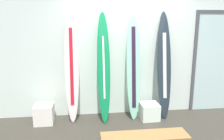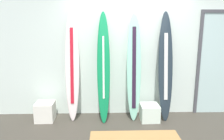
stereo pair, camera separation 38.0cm
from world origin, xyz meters
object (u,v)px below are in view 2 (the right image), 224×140
at_px(display_block_left, 45,111).
at_px(glass_door, 222,62).
at_px(surfboard_seafoam, 134,68).
at_px(surfboard_charcoal, 166,67).
at_px(surfboard_ivory, 72,66).
at_px(surfboard_emerald, 104,68).
at_px(display_block_center, 149,113).
at_px(bench, 134,140).

height_order(display_block_left, glass_door, glass_door).
relative_size(surfboard_seafoam, glass_door, 0.97).
distance_m(surfboard_seafoam, glass_door, 1.90).
bearing_deg(surfboard_charcoal, display_block_left, -178.47).
height_order(surfboard_ivory, surfboard_seafoam, surfboard_ivory).
distance_m(surfboard_emerald, surfboard_charcoal, 1.23).
height_order(surfboard_seafoam, display_block_center, surfboard_seafoam).
bearing_deg(surfboard_charcoal, display_block_center, -157.39).
bearing_deg(surfboard_charcoal, surfboard_ivory, 178.72).
xyz_separation_m(surfboard_ivory, surfboard_emerald, (0.62, -0.07, -0.02)).
height_order(display_block_center, glass_door, glass_door).
bearing_deg(bench, display_block_center, 71.20).
bearing_deg(surfboard_emerald, glass_door, 6.07).
height_order(surfboard_charcoal, bench, surfboard_charcoal).
bearing_deg(glass_door, surfboard_ivory, -176.36).
relative_size(surfboard_seafoam, display_block_center, 5.72).
distance_m(surfboard_emerald, bench, 1.75).
distance_m(surfboard_seafoam, bench, 1.75).
height_order(surfboard_charcoal, glass_door, glass_door).
relative_size(surfboard_ivory, surfboard_emerald, 1.02).
relative_size(glass_door, bench, 1.85).
bearing_deg(display_block_center, surfboard_emerald, 173.53).
height_order(surfboard_ivory, bench, surfboard_ivory).
bearing_deg(surfboard_seafoam, display_block_center, -26.83).
height_order(surfboard_ivory, surfboard_emerald, surfboard_ivory).
bearing_deg(surfboard_charcoal, bench, -116.93).
height_order(surfboard_charcoal, display_block_left, surfboard_charcoal).
height_order(surfboard_emerald, glass_door, glass_door).
xyz_separation_m(surfboard_emerald, surfboard_seafoam, (0.60, 0.05, -0.02)).
bearing_deg(bench, surfboard_emerald, 104.86).
distance_m(surfboard_seafoam, display_block_left, 1.98).
xyz_separation_m(display_block_left, display_block_center, (2.09, -0.07, -0.02)).
bearing_deg(surfboard_ivory, surfboard_charcoal, -1.28).
distance_m(glass_door, bench, 2.87).
relative_size(surfboard_emerald, surfboard_charcoal, 1.00).
relative_size(surfboard_ivory, glass_door, 1.00).
xyz_separation_m(surfboard_charcoal, glass_door, (1.27, 0.24, 0.06)).
xyz_separation_m(display_block_left, glass_door, (3.67, 0.30, 0.94)).
bearing_deg(display_block_left, display_block_center, -1.80).
relative_size(display_block_left, glass_door, 0.17).
xyz_separation_m(surfboard_emerald, surfboard_charcoal, (1.23, 0.03, 0.01)).
bearing_deg(surfboard_charcoal, glass_door, 10.71).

